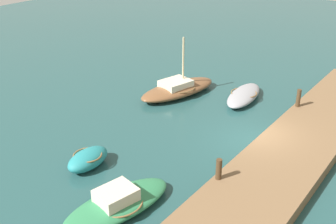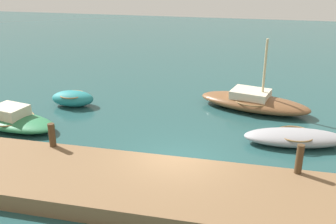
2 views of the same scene
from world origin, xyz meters
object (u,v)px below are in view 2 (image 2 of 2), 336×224
(sailboat_brown, at_px, (253,102))
(mooring_post_mid_west, at_px, (52,135))
(dinghy_teal, at_px, (73,98))
(motorboat_green, at_px, (12,120))
(rowboat_grey, at_px, (295,137))
(mooring_post_mid_east, at_px, (299,159))

(sailboat_brown, distance_m, mooring_post_mid_west, 10.53)
(dinghy_teal, height_order, mooring_post_mid_west, mooring_post_mid_west)
(motorboat_green, xyz_separation_m, rowboat_grey, (12.83, 1.01, -0.04))
(rowboat_grey, bearing_deg, dinghy_teal, 160.53)
(mooring_post_mid_west, distance_m, mooring_post_mid_east, 9.09)
(sailboat_brown, bearing_deg, mooring_post_mid_west, -121.22)
(dinghy_teal, relative_size, mooring_post_mid_west, 2.50)
(sailboat_brown, relative_size, dinghy_teal, 2.60)
(dinghy_teal, bearing_deg, sailboat_brown, 6.42)
(motorboat_green, distance_m, dinghy_teal, 3.61)
(sailboat_brown, xyz_separation_m, mooring_post_mid_east, (1.61, -7.38, 0.68))
(sailboat_brown, relative_size, mooring_post_mid_east, 5.83)
(motorboat_green, bearing_deg, mooring_post_mid_west, -23.59)
(sailboat_brown, xyz_separation_m, mooring_post_mid_west, (-7.48, -7.38, 0.62))
(sailboat_brown, bearing_deg, dinghy_teal, -156.33)
(rowboat_grey, distance_m, sailboat_brown, 4.25)
(mooring_post_mid_west, bearing_deg, mooring_post_mid_east, 0.00)
(rowboat_grey, height_order, dinghy_teal, dinghy_teal)
(motorboat_green, height_order, dinghy_teal, motorboat_green)
(motorboat_green, relative_size, mooring_post_mid_east, 4.91)
(mooring_post_mid_east, bearing_deg, rowboat_grey, 86.71)
(motorboat_green, bearing_deg, dinghy_teal, 76.86)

